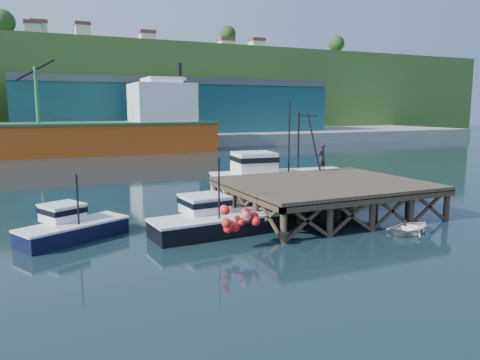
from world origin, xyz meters
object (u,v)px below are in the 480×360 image
boat_navy (71,226)px  dinghy (412,227)px  boat_black (211,219)px  trawler (280,177)px  dockworker (322,157)px

boat_navy → dinghy: 18.41m
boat_black → trawler: size_ratio=0.63×
boat_navy → boat_black: boat_black is taller
boat_navy → boat_black: bearing=-41.0°
boat_navy → trawler: trawler is taller
boat_black → trawler: trawler is taller
trawler → dockworker: 3.55m
boat_navy → dinghy: boat_navy is taller
dinghy → boat_navy: bearing=52.9°
trawler → dockworker: (2.35, -2.10, 1.64)m
boat_black → dockworker: (11.15, 5.80, 2.35)m
boat_black → trawler: bearing=37.7°
boat_black → trawler: 11.85m
trawler → dinghy: (1.29, -12.45, -1.20)m
dockworker → boat_navy: bearing=-9.0°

